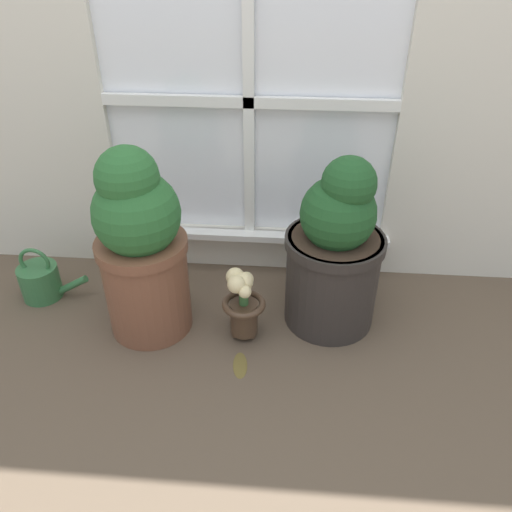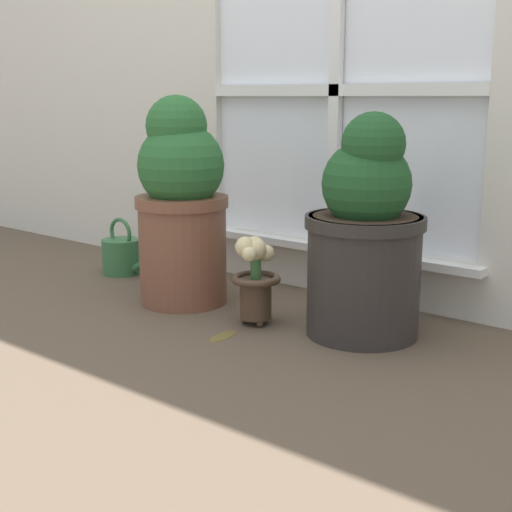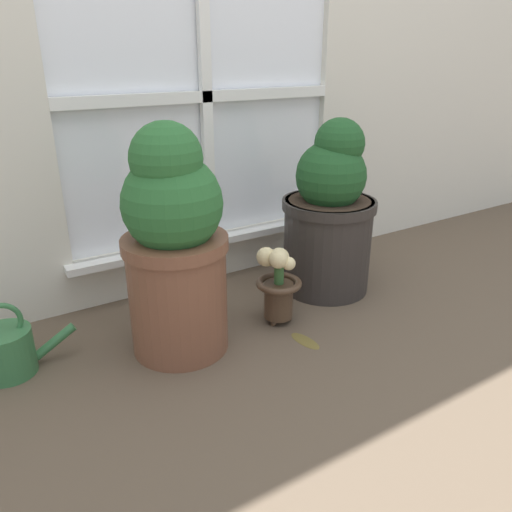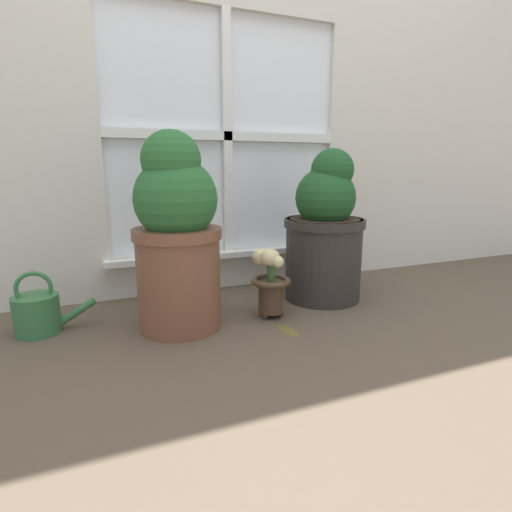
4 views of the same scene
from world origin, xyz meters
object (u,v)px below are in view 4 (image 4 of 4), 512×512
Objects in this scene: potted_plant_left at (177,235)px; potted_plant_right at (325,233)px; watering_can at (38,313)px; flower_vase at (270,279)px.

potted_plant_left reaches higher than potted_plant_right.
potted_plant_right is 1.04m from watering_can.
potted_plant_left is 2.54× the size of watering_can.
potted_plant_right reaches higher than flower_vase.
watering_can is (-0.43, 0.12, -0.24)m from potted_plant_left.
flower_vase is (-0.28, -0.11, -0.13)m from potted_plant_right.
potted_plant_right is 2.35× the size of flower_vase.
flower_vase is 1.01× the size of watering_can.
potted_plant_right is at bearing 21.15° from flower_vase.
potted_plant_left is 2.52× the size of flower_vase.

